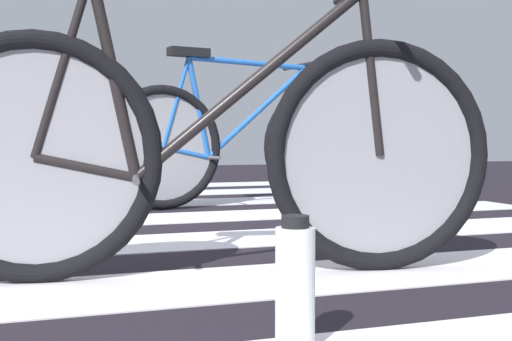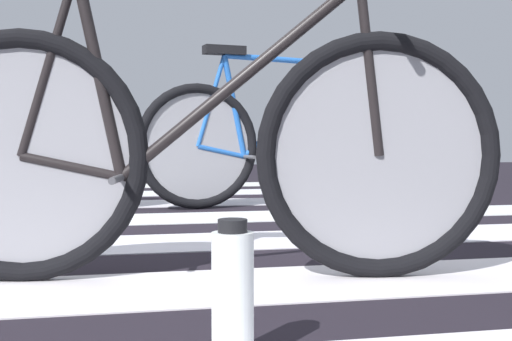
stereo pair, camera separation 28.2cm
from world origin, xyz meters
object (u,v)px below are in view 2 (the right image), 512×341
(bicycle_1_of_4, at_px, (201,146))
(bicycle_3_of_4, at_px, (280,141))
(water_bottle, at_px, (233,294))
(bicycle_4_of_4, at_px, (32,140))

(bicycle_1_of_4, relative_size, bicycle_3_of_4, 1.00)
(water_bottle, bearing_deg, bicycle_3_of_4, 74.38)
(bicycle_4_of_4, distance_m, water_bottle, 4.88)
(bicycle_1_of_4, bearing_deg, bicycle_3_of_4, 78.73)
(bicycle_1_of_4, height_order, water_bottle, bicycle_1_of_4)
(bicycle_3_of_4, height_order, bicycle_4_of_4, same)
(bicycle_1_of_4, xyz_separation_m, bicycle_3_of_4, (0.71, 1.94, 0.00))
(water_bottle, bearing_deg, bicycle_4_of_4, 101.02)
(bicycle_1_of_4, bearing_deg, water_bottle, -83.61)
(bicycle_3_of_4, xyz_separation_m, bicycle_4_of_4, (-1.67, 2.15, 0.00))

